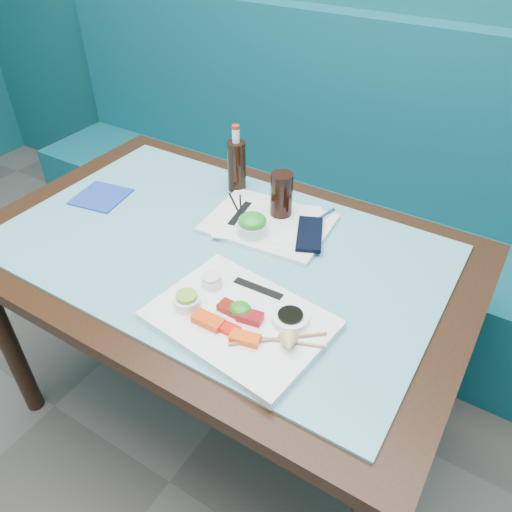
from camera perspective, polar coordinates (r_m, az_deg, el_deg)
The scene contains 34 objects.
booth_bench at distance 2.23m, azimuth 8.69°, elevation 4.32°, with size 3.00×0.56×1.17m.
dining_table at distance 1.46m, azimuth -4.21°, elevation -1.73°, with size 1.40×0.90×0.75m.
glass_top at distance 1.41m, azimuth -4.37°, elevation 1.00°, with size 1.22×0.76×0.01m, color #5BA4B6.
sashimi_plate at distance 1.17m, azimuth -1.85°, elevation -7.33°, with size 0.40×0.29×0.02m, color white.
salmon_left at distance 1.15m, azimuth -5.50°, elevation -7.35°, with size 0.07×0.04×0.02m, color #F34009.
salmon_mid at distance 1.13m, azimuth -3.27°, elevation -8.25°, with size 0.06×0.03×0.01m, color red.
salmon_right at distance 1.11m, azimuth -1.26°, elevation -9.38°, with size 0.07×0.03×0.02m, color #FF4D0A.
tuna_left at distance 1.17m, azimuth -2.96°, elevation -5.96°, with size 0.06×0.03×0.02m, color maroon.
tuna_right at distance 1.15m, azimuth -0.68°, elevation -6.97°, with size 0.06×0.04×0.02m, color maroon.
seaweed_garnish at distance 1.16m, azimuth -1.81°, elevation -6.08°, with size 0.05×0.05×0.03m, color #26801D.
ramekin_wasabi at distance 1.19m, azimuth -7.87°, elevation -5.22°, with size 0.06×0.06×0.03m, color white.
wasabi_fill at distance 1.18m, azimuth -7.94°, elevation -4.56°, with size 0.05×0.05×0.01m, color #82A535.
ramekin_ginger at distance 1.24m, azimuth -5.11°, elevation -2.98°, with size 0.05×0.05×0.02m, color white.
ginger_fill at distance 1.23m, azimuth -5.15°, elevation -2.43°, with size 0.05×0.05×0.01m, color beige.
soy_dish at distance 1.15m, azimuth 3.94°, elevation -7.12°, with size 0.09×0.09×0.02m, color white.
soy_fill at distance 1.14m, azimuth 3.96°, elevation -6.72°, with size 0.06×0.06×0.01m, color black.
lemon_wedge at distance 1.08m, azimuth 3.78°, elevation -9.96°, with size 0.05×0.05×0.04m, color #ECCC6F.
chopstick_sleeve at distance 1.23m, azimuth 0.25°, elevation -3.71°, with size 0.13×0.02×0.00m, color black.
wooden_chopstick_a at distance 1.11m, azimuth 2.52°, elevation -9.43°, with size 0.01×0.01×0.22m, color #A36D4C.
wooden_chopstick_b at distance 1.11m, azimuth 2.97°, elevation -9.64°, with size 0.01×0.01×0.20m, color #B27F54.
serving_tray at distance 1.48m, azimuth 1.45°, elevation 3.74°, with size 0.35×0.27×0.01m, color white.
paper_placemat at distance 1.48m, azimuth 1.45°, elevation 3.98°, with size 0.30×0.21×0.00m, color white.
seaweed_bowl at distance 1.42m, azimuth -0.43°, elevation 3.20°, with size 0.09×0.09×0.03m, color white.
seaweed_salad at distance 1.40m, azimuth -0.44°, elevation 4.05°, with size 0.08×0.08×0.04m, color #229424.
cola_glass at distance 1.48m, azimuth 2.93°, elevation 7.03°, with size 0.07×0.07×0.14m, color black.
navy_pouch at distance 1.42m, azimuth 6.14°, elevation 2.52°, with size 0.07×0.16×0.01m, color black.
fork at distance 1.50m, azimuth 7.76°, elevation 4.56°, with size 0.01×0.01×0.10m, color white.
black_chopstick_a at distance 1.51m, azimuth -1.98°, elevation 4.98°, with size 0.01×0.01×0.23m, color black.
black_chopstick_b at distance 1.51m, azimuth -1.72°, elevation 4.88°, with size 0.01×0.01×0.21m, color black.
tray_sleeve at distance 1.51m, azimuth -1.85°, elevation 4.90°, with size 0.02×0.13×0.00m, color black.
cola_bottle_body at distance 1.62m, azimuth -2.22°, elevation 10.19°, with size 0.06×0.06×0.17m, color black.
cola_bottle_neck at distance 1.57m, azimuth -2.32°, elevation 13.60°, with size 0.02×0.02×0.04m, color white.
cola_bottle_cap at distance 1.56m, azimuth -2.35°, elevation 14.52°, with size 0.02×0.02×0.01m, color red.
blue_napkin at distance 1.69m, azimuth -17.29°, elevation 6.50°, with size 0.15×0.15×0.01m, color #1B3999.
Camera 1 is at (0.68, 0.56, 1.60)m, focal length 35.00 mm.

